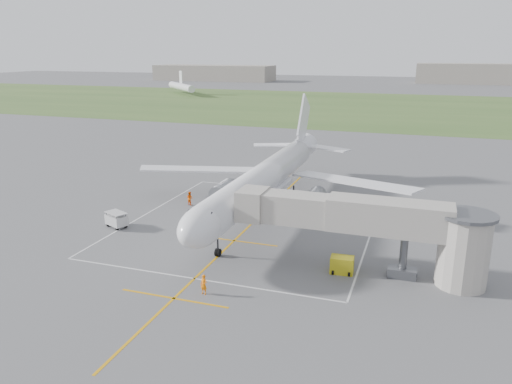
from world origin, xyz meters
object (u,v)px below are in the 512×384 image
(airliner, at_px, (264,179))
(gpu_unit, at_px, (342,265))
(ramp_worker_wing, at_px, (190,198))
(baggage_cart, at_px, (116,220))
(jet_bridge, at_px, (380,226))
(ramp_worker_nose, at_px, (204,285))

(airliner, relative_size, gpu_unit, 20.99)
(ramp_worker_wing, bearing_deg, gpu_unit, 169.38)
(gpu_unit, xyz_separation_m, baggage_cart, (-27.33, 3.93, 0.15))
(jet_bridge, bearing_deg, airliner, 137.81)
(baggage_cart, relative_size, ramp_worker_nose, 1.72)
(gpu_unit, distance_m, ramp_worker_wing, 27.32)
(jet_bridge, relative_size, ramp_worker_nose, 13.15)
(gpu_unit, height_order, baggage_cart, baggage_cart)
(jet_bridge, distance_m, baggage_cart, 30.85)
(airliner, relative_size, ramp_worker_nose, 26.28)
(ramp_worker_nose, bearing_deg, airliner, 107.02)
(gpu_unit, relative_size, ramp_worker_nose, 1.25)
(ramp_worker_wing, bearing_deg, jet_bridge, 174.04)
(ramp_worker_nose, bearing_deg, jet_bridge, 45.13)
(gpu_unit, xyz_separation_m, ramp_worker_wing, (-23.04, 14.69, 0.13))
(airliner, relative_size, jet_bridge, 2.00)
(airliner, xyz_separation_m, baggage_cart, (-14.74, -11.17, -3.45))
(jet_bridge, relative_size, gpu_unit, 10.51)
(gpu_unit, bearing_deg, jet_bridge, 11.83)
(jet_bridge, bearing_deg, ramp_worker_nose, -146.75)
(airliner, bearing_deg, baggage_cart, -142.83)
(airliner, xyz_separation_m, jet_bridge, (15.72, -14.25, 0.35))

